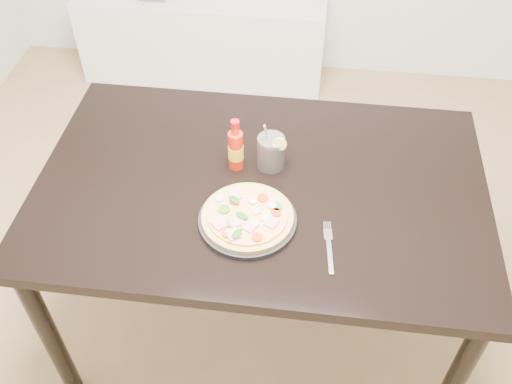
# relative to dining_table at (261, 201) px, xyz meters

# --- Properties ---
(room_shell) EXTENTS (4.50, 4.50, 4.50)m
(room_shell) POSITION_rel_dining_table_xyz_m (0.26, -0.43, 0.92)
(room_shell) COLOR white
(room_shell) RESTS_ON ground
(dining_table) EXTENTS (1.40, 0.90, 0.75)m
(dining_table) POSITION_rel_dining_table_xyz_m (0.00, 0.00, 0.00)
(dining_table) COLOR black
(dining_table) RESTS_ON ground
(plate) EXTENTS (0.29, 0.29, 0.02)m
(plate) POSITION_rel_dining_table_xyz_m (-0.02, -0.17, 0.09)
(plate) COLOR black
(plate) RESTS_ON dining_table
(pizza) EXTENTS (0.27, 0.27, 0.03)m
(pizza) POSITION_rel_dining_table_xyz_m (-0.02, -0.17, 0.11)
(pizza) COLOR tan
(pizza) RESTS_ON plate
(hot_sauce_bottle) EXTENTS (0.06, 0.06, 0.18)m
(hot_sauce_bottle) POSITION_rel_dining_table_xyz_m (-0.09, 0.06, 0.16)
(hot_sauce_bottle) COLOR red
(hot_sauce_bottle) RESTS_ON dining_table
(cola_cup) EXTENTS (0.09, 0.09, 0.18)m
(cola_cup) POSITION_rel_dining_table_xyz_m (0.02, 0.08, 0.14)
(cola_cup) COLOR black
(cola_cup) RESTS_ON dining_table
(fork) EXTENTS (0.04, 0.19, 0.00)m
(fork) POSITION_rel_dining_table_xyz_m (0.22, -0.23, 0.09)
(fork) COLOR silver
(fork) RESTS_ON dining_table
(media_console) EXTENTS (1.40, 0.34, 0.50)m
(media_console) POSITION_rel_dining_table_xyz_m (-0.54, 1.64, -0.42)
(media_console) COLOR white
(media_console) RESTS_ON ground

